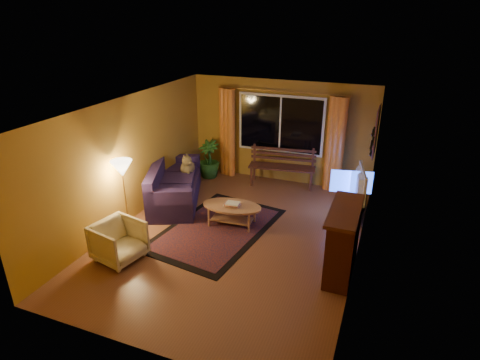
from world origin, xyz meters
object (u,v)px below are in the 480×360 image
(sofa, at_px, (175,182))
(tv_console, at_px, (353,206))
(bench, at_px, (281,176))
(armchair, at_px, (119,240))
(floor_lamp, at_px, (125,197))
(coffee_table, at_px, (232,215))

(sofa, xyz_separation_m, tv_console, (3.81, 0.74, -0.23))
(bench, height_order, armchair, armchair)
(floor_lamp, bearing_deg, sofa, 82.86)
(bench, distance_m, armchair, 4.42)
(sofa, bearing_deg, bench, 17.90)
(bench, relative_size, coffee_table, 1.34)
(armchair, bearing_deg, floor_lamp, 39.39)
(armchair, xyz_separation_m, tv_console, (3.56, 3.10, -0.16))
(bench, relative_size, tv_console, 1.48)
(tv_console, bearing_deg, sofa, -164.40)
(bench, height_order, coffee_table, bench)
(sofa, relative_size, tv_console, 2.08)
(armchair, height_order, floor_lamp, floor_lamp)
(bench, bearing_deg, sofa, -147.53)
(coffee_table, relative_size, tv_console, 1.11)
(coffee_table, height_order, tv_console, tv_console)
(floor_lamp, height_order, tv_console, floor_lamp)
(armchair, relative_size, floor_lamp, 0.52)
(bench, bearing_deg, coffee_table, -107.72)
(bench, xyz_separation_m, tv_console, (1.83, -0.96, -0.01))
(bench, xyz_separation_m, coffee_table, (-0.38, -2.25, -0.02))
(bench, xyz_separation_m, floor_lamp, (-2.17, -3.21, 0.49))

